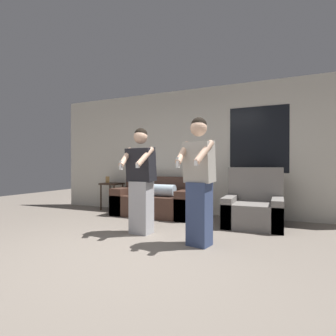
{
  "coord_description": "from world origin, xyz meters",
  "views": [
    {
      "loc": [
        1.71,
        -2.48,
        1.04
      ],
      "look_at": [
        0.25,
        0.93,
        1.01
      ],
      "focal_mm": 28.0,
      "sensor_mm": 36.0,
      "label": 1
    }
  ],
  "objects_px": {
    "couch": "(156,201)",
    "armchair": "(254,208)",
    "person_left": "(141,180)",
    "person_right": "(199,179)",
    "side_table": "(112,188)"
  },
  "relations": [
    {
      "from": "armchair",
      "to": "person_left",
      "type": "xyz_separation_m",
      "value": [
        -1.54,
        -1.23,
        0.51
      ]
    },
    {
      "from": "couch",
      "to": "person_right",
      "type": "distance_m",
      "value": 2.28
    },
    {
      "from": "couch",
      "to": "armchair",
      "type": "xyz_separation_m",
      "value": [
        1.98,
        -0.22,
        0.01
      ]
    },
    {
      "from": "armchair",
      "to": "person_right",
      "type": "distance_m",
      "value": 1.67
    },
    {
      "from": "couch",
      "to": "armchair",
      "type": "bearing_deg",
      "value": -6.26
    },
    {
      "from": "side_table",
      "to": "person_left",
      "type": "distance_m",
      "value": 2.4
    },
    {
      "from": "couch",
      "to": "person_right",
      "type": "xyz_separation_m",
      "value": [
        1.43,
        -1.69,
        0.57
      ]
    },
    {
      "from": "armchair",
      "to": "person_right",
      "type": "relative_size",
      "value": 0.61
    },
    {
      "from": "couch",
      "to": "person_right",
      "type": "relative_size",
      "value": 1.03
    },
    {
      "from": "side_table",
      "to": "couch",
      "type": "bearing_deg",
      "value": -9.12
    },
    {
      "from": "couch",
      "to": "side_table",
      "type": "relative_size",
      "value": 2.19
    },
    {
      "from": "person_right",
      "to": "couch",
      "type": "bearing_deg",
      "value": 130.26
    },
    {
      "from": "armchair",
      "to": "person_left",
      "type": "distance_m",
      "value": 2.04
    },
    {
      "from": "side_table",
      "to": "person_left",
      "type": "relative_size",
      "value": 0.49
    },
    {
      "from": "person_left",
      "to": "couch",
      "type": "bearing_deg",
      "value": 106.85
    }
  ]
}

